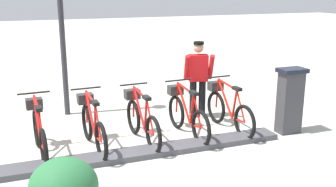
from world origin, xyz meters
TOP-DOWN VIEW (x-y plane):
  - ground_plane at (0.00, 0.00)m, footprint 60.00×60.00m
  - dock_rail_base at (0.00, 0.00)m, footprint 0.44×5.28m
  - payment_kiosk at (0.05, -3.06)m, footprint 0.36×0.52m
  - bike_docked_0 at (0.62, -2.03)m, footprint 1.72×0.54m
  - bike_docked_1 at (0.62, -1.14)m, footprint 1.72×0.54m
  - bike_docked_2 at (0.62, -0.24)m, footprint 1.72×0.54m
  - bike_docked_3 at (0.62, 0.65)m, footprint 1.72×0.54m
  - bike_docked_4 at (0.62, 1.55)m, footprint 1.72×0.54m
  - worker_near_rack at (1.55, -1.81)m, footprint 0.57×0.69m

SIDE VIEW (x-z plane):
  - ground_plane at x=0.00m, z-range 0.00..0.00m
  - dock_rail_base at x=0.00m, z-range 0.00..0.10m
  - bike_docked_0 at x=0.62m, z-range -0.08..0.94m
  - bike_docked_1 at x=0.62m, z-range -0.08..0.94m
  - bike_docked_2 at x=0.62m, z-range -0.08..0.94m
  - bike_docked_3 at x=0.62m, z-range -0.08..0.94m
  - bike_docked_4 at x=0.62m, z-range -0.08..0.94m
  - payment_kiosk at x=0.05m, z-range 0.03..1.31m
  - worker_near_rack at x=1.55m, z-range 0.08..1.74m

